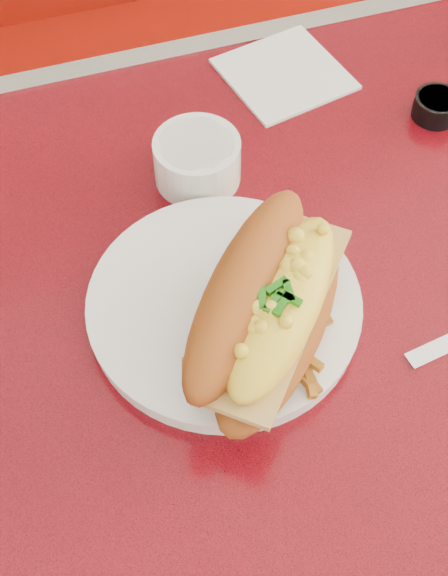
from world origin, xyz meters
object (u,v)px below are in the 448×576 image
object	(u,v)px
booth_bench_far	(166,113)
gravy_ramekin	(197,159)
diner_table	(344,369)
mac_hoagie	(268,306)
dinner_plate	(224,306)
sauce_cup_right	(437,106)
fork	(280,301)

from	to	relation	value
booth_bench_far	gravy_ramekin	xyz separation A→B (m)	(-0.11, -0.62, 0.51)
diner_table	mac_hoagie	world-z (taller)	mac_hoagie
booth_bench_far	dinner_plate	distance (m)	0.95
diner_table	sauce_cup_right	distance (m)	0.32
mac_hoagie	booth_bench_far	bearing A→B (deg)	33.13
booth_bench_far	sauce_cup_right	xyz separation A→B (m)	(0.17, -0.61, 0.50)
dinner_plate	mac_hoagie	bearing A→B (deg)	-60.73
dinner_plate	fork	bearing A→B (deg)	-17.97
mac_hoagie	dinner_plate	bearing A→B (deg)	70.05
mac_hoagie	fork	xyz separation A→B (m)	(0.02, 0.03, -0.04)
fork	mac_hoagie	bearing A→B (deg)	116.48
booth_bench_far	gravy_ramekin	world-z (taller)	booth_bench_far
fork	gravy_ramekin	world-z (taller)	gravy_ramekin
fork	sauce_cup_right	size ratio (longest dim) A/B	2.05
dinner_plate	gravy_ramekin	size ratio (longest dim) A/B	2.97
diner_table	sauce_cup_right	world-z (taller)	sauce_cup_right
diner_table	fork	distance (m)	0.20
mac_hoagie	fork	distance (m)	0.06
dinner_plate	fork	size ratio (longest dim) A/B	2.48
mac_hoagie	sauce_cup_right	distance (m)	0.37
dinner_plate	mac_hoagie	xyz separation A→B (m)	(0.03, -0.05, 0.05)
mac_hoagie	sauce_cup_right	xyz separation A→B (m)	(0.29, 0.23, -0.05)
booth_bench_far	diner_table	bearing A→B (deg)	-90.00
booth_bench_far	fork	world-z (taller)	booth_bench_far
diner_table	sauce_cup_right	size ratio (longest dim) A/B	19.20
fork	sauce_cup_right	xyz separation A→B (m)	(0.26, 0.20, -0.00)
diner_table	mac_hoagie	bearing A→B (deg)	-165.20
sauce_cup_right	dinner_plate	bearing A→B (deg)	-149.94
booth_bench_far	sauce_cup_right	bearing A→B (deg)	-74.16
fork	diner_table	bearing A→B (deg)	-113.48
booth_bench_far	mac_hoagie	bearing A→B (deg)	-97.65
diner_table	dinner_plate	world-z (taller)	dinner_plate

